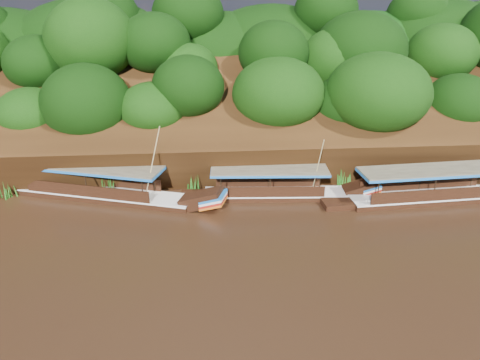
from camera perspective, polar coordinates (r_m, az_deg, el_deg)
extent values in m
plane|color=black|center=(28.94, 5.21, -8.66)|extent=(160.00, 160.00, 0.00)
cube|color=black|center=(42.15, 1.83, 6.90)|extent=(120.00, 16.12, 13.64)
cube|color=black|center=(52.69, 0.59, 6.23)|extent=(120.00, 24.00, 12.00)
ellipsoid|color=#0F3408|center=(40.98, -6.44, 6.30)|extent=(18.00, 8.00, 6.40)
ellipsoid|color=#0F3408|center=(47.86, 0.97, 15.80)|extent=(24.00, 11.00, 8.40)
cube|color=black|center=(38.21, 22.64, -2.26)|extent=(13.31, 3.14, 0.93)
cube|color=silver|center=(38.04, 22.74, -1.66)|extent=(13.32, 3.20, 0.10)
cube|color=brown|center=(36.89, 22.12, 1.14)|extent=(10.48, 3.29, 0.12)
cube|color=#1B65B5|center=(36.93, 22.09, 0.96)|extent=(10.48, 3.29, 0.19)
cube|color=black|center=(35.89, 4.65, -2.06)|extent=(11.28, 2.74, 0.84)
cube|color=silver|center=(35.73, 4.67, -1.48)|extent=(11.28, 2.80, 0.09)
cube|color=black|center=(36.77, 14.48, -1.01)|extent=(2.74, 1.70, 1.57)
cube|color=#1B65B5|center=(36.85, 15.56, -0.61)|extent=(1.47, 1.68, 0.57)
cube|color=#A51B12|center=(36.98, 15.51, -1.06)|extent=(1.47, 1.68, 0.57)
cube|color=brown|center=(34.95, 3.62, 1.26)|extent=(8.88, 2.90, 0.11)
cube|color=#1B65B5|center=(34.99, 3.62, 1.09)|extent=(8.88, 2.90, 0.17)
cylinder|color=tan|center=(34.73, 9.46, 1.62)|extent=(0.48, 0.97, 4.44)
cube|color=black|center=(37.05, -16.04, -2.11)|extent=(13.73, 6.41, 0.93)
cube|color=silver|center=(36.87, -16.12, -1.48)|extent=(13.75, 6.48, 0.10)
cube|color=black|center=(33.79, -4.66, -2.36)|extent=(3.59, 2.63, 1.84)
cube|color=#1B65B5|center=(33.42, -3.27, -2.03)|extent=(2.15, 2.21, 0.69)
cube|color=#A51B12|center=(33.57, -3.26, -2.58)|extent=(2.15, 2.21, 0.69)
cube|color=brown|center=(36.53, -17.64, 1.60)|extent=(11.01, 5.82, 0.12)
cube|color=#1B65B5|center=(36.57, -17.62, 1.42)|extent=(11.01, 5.82, 0.19)
cylinder|color=tan|center=(33.84, -10.64, 2.04)|extent=(1.50, 0.16, 5.47)
cone|color=#27701C|center=(39.45, -26.66, -1.08)|extent=(1.50, 1.50, 1.41)
cone|color=#27701C|center=(37.14, -16.05, -0.58)|extent=(1.50, 1.50, 1.74)
cone|color=#27701C|center=(36.56, -5.91, -0.35)|extent=(1.50, 1.50, 1.50)
cone|color=#27701C|center=(37.03, 3.20, 0.23)|extent=(1.50, 1.50, 1.70)
cone|color=#27701C|center=(38.15, 12.41, 0.49)|extent=(1.50, 1.50, 1.82)
cone|color=#27701C|center=(40.28, 20.51, 0.57)|extent=(1.50, 1.50, 1.59)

